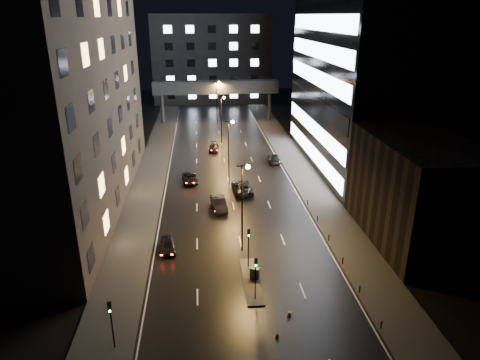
{
  "coord_description": "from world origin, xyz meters",
  "views": [
    {
      "loc": [
        -4.25,
        -33.47,
        24.54
      ],
      "look_at": [
        0.88,
        19.49,
        4.0
      ],
      "focal_mm": 32.0,
      "sensor_mm": 36.0,
      "label": 1
    }
  ],
  "objects_px": {
    "car_toward_b": "(274,158)",
    "utility_cabinet": "(255,273)",
    "car_away_c": "(190,178)",
    "car_toward_a": "(242,188)",
    "car_away_d": "(214,147)",
    "car_away_a": "(168,245)",
    "car_away_b": "(219,204)"
  },
  "relations": [
    {
      "from": "car_away_b",
      "to": "car_away_c",
      "type": "bearing_deg",
      "value": 104.41
    },
    {
      "from": "car_toward_b",
      "to": "utility_cabinet",
      "type": "relative_size",
      "value": 4.52
    },
    {
      "from": "car_away_b",
      "to": "car_toward_b",
      "type": "xyz_separation_m",
      "value": [
        10.79,
        18.88,
        -0.1
      ]
    },
    {
      "from": "car_away_a",
      "to": "utility_cabinet",
      "type": "height_order",
      "value": "car_away_a"
    },
    {
      "from": "car_away_d",
      "to": "car_away_c",
      "type": "bearing_deg",
      "value": -99.39
    },
    {
      "from": "car_away_a",
      "to": "car_away_b",
      "type": "distance_m",
      "value": 12.11
    },
    {
      "from": "car_away_a",
      "to": "car_toward_b",
      "type": "distance_m",
      "value": 33.85
    },
    {
      "from": "car_away_b",
      "to": "car_away_d",
      "type": "height_order",
      "value": "car_away_b"
    },
    {
      "from": "car_away_a",
      "to": "car_away_b",
      "type": "relative_size",
      "value": 0.78
    },
    {
      "from": "car_away_a",
      "to": "utility_cabinet",
      "type": "xyz_separation_m",
      "value": [
        8.91,
        -6.33,
        0.04
      ]
    },
    {
      "from": "car_away_c",
      "to": "car_toward_a",
      "type": "bearing_deg",
      "value": -37.7
    },
    {
      "from": "car_toward_a",
      "to": "utility_cabinet",
      "type": "xyz_separation_m",
      "value": [
        -0.99,
        -22.23,
        -0.1
      ]
    },
    {
      "from": "car_away_b",
      "to": "car_away_a",
      "type": "bearing_deg",
      "value": -127.38
    },
    {
      "from": "car_toward_b",
      "to": "utility_cabinet",
      "type": "distance_m",
      "value": 36.52
    },
    {
      "from": "car_away_a",
      "to": "car_toward_b",
      "type": "xyz_separation_m",
      "value": [
        16.98,
        29.28,
        0.06
      ]
    },
    {
      "from": "car_away_d",
      "to": "utility_cabinet",
      "type": "bearing_deg",
      "value": -81.43
    },
    {
      "from": "utility_cabinet",
      "to": "car_toward_b",
      "type": "bearing_deg",
      "value": 102.18
    },
    {
      "from": "car_away_b",
      "to": "car_away_d",
      "type": "bearing_deg",
      "value": 82.52
    },
    {
      "from": "car_away_b",
      "to": "car_toward_a",
      "type": "bearing_deg",
      "value": 49.41
    },
    {
      "from": "car_away_a",
      "to": "car_away_d",
      "type": "height_order",
      "value": "car_away_a"
    },
    {
      "from": "car_away_c",
      "to": "car_away_d",
      "type": "height_order",
      "value": "car_away_c"
    },
    {
      "from": "car_toward_a",
      "to": "utility_cabinet",
      "type": "height_order",
      "value": "car_toward_a"
    },
    {
      "from": "car_away_d",
      "to": "car_toward_b",
      "type": "xyz_separation_m",
      "value": [
        10.38,
        -8.0,
        0.06
      ]
    },
    {
      "from": "car_away_d",
      "to": "car_toward_b",
      "type": "relative_size",
      "value": 0.91
    },
    {
      "from": "car_toward_a",
      "to": "utility_cabinet",
      "type": "relative_size",
      "value": 5.26
    },
    {
      "from": "car_away_b",
      "to": "car_toward_b",
      "type": "bearing_deg",
      "value": 53.64
    },
    {
      "from": "car_away_d",
      "to": "car_toward_a",
      "type": "bearing_deg",
      "value": -75.7
    },
    {
      "from": "utility_cabinet",
      "to": "car_toward_a",
      "type": "bearing_deg",
      "value": 112.41
    },
    {
      "from": "car_away_c",
      "to": "utility_cabinet",
      "type": "distance_m",
      "value": 27.94
    },
    {
      "from": "car_away_a",
      "to": "car_away_d",
      "type": "xyz_separation_m",
      "value": [
        6.6,
        37.28,
        -0.01
      ]
    },
    {
      "from": "car_toward_b",
      "to": "car_away_a",
      "type": "bearing_deg",
      "value": 64.78
    },
    {
      "from": "car_away_b",
      "to": "utility_cabinet",
      "type": "bearing_deg",
      "value": -87.39
    }
  ]
}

